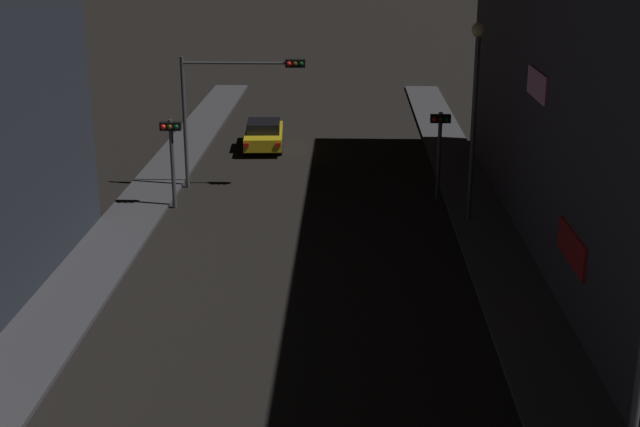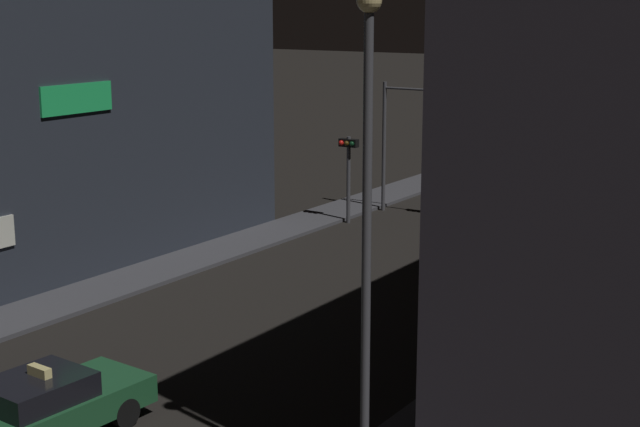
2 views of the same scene
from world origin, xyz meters
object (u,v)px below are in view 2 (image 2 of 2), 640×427
Objects in this scene: taxi at (44,407)px; street_lamp_far_block at (628,118)px; far_car at (503,176)px; traffic_light_right_kerb at (622,181)px; traffic_light_overhead at (425,120)px; traffic_light_left_kerb at (348,161)px; street_lamp_near_block at (367,204)px.

street_lamp_far_block reaches higher than taxi.
traffic_light_right_kerb is at bearing -46.12° from far_car.
street_lamp_far_block is at bearing -51.89° from far_car.
taxi is 20.18m from street_lamp_far_block.
street_lamp_far_block is at bearing -23.97° from traffic_light_overhead.
taxi is at bearing -107.88° from street_lamp_far_block.
traffic_light_overhead is 8.67m from traffic_light_right_kerb.
far_car is 1.29× the size of traffic_light_left_kerb.
traffic_light_overhead is at bearing 114.81° from street_lamp_near_block.
far_car is at bearing 84.64° from traffic_light_overhead.
traffic_light_left_kerb is (-2.58, -9.77, 1.80)m from far_car.
traffic_light_right_kerb reaches higher than far_car.
street_lamp_near_block reaches higher than far_car.
street_lamp_near_block is at bearing -88.18° from street_lamp_far_block.
street_lamp_far_block is (6.05, 18.74, 4.39)m from taxi.
far_car is 0.63× the size of street_lamp_far_block.
traffic_light_overhead is at bearing 171.94° from traffic_light_right_kerb.
street_lamp_far_block is at bearing -6.59° from traffic_light_left_kerb.
traffic_light_left_kerb is 0.40× the size of street_lamp_near_block.
traffic_light_left_kerb is 22.16m from street_lamp_near_block.
taxi is 8.23m from street_lamp_near_block.
traffic_light_right_kerb is (5.17, 21.70, 1.81)m from taxi.
traffic_light_overhead is at bearing -95.36° from far_car.
traffic_light_right_kerb reaches higher than taxi.
street_lamp_near_block is (11.81, -18.53, 2.89)m from traffic_light_left_kerb.
traffic_light_overhead is 0.62× the size of street_lamp_near_block.
taxi is 20.79m from traffic_light_left_kerb.
taxi is at bearing -84.95° from far_car.
far_car is at bearing 95.05° from taxi.
street_lamp_near_block is (6.59, 1.52, 4.69)m from taxi.
traffic_light_right_kerb is (10.39, 1.65, 0.01)m from traffic_light_left_kerb.
street_lamp_far_block is at bearing -73.50° from traffic_light_right_kerb.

